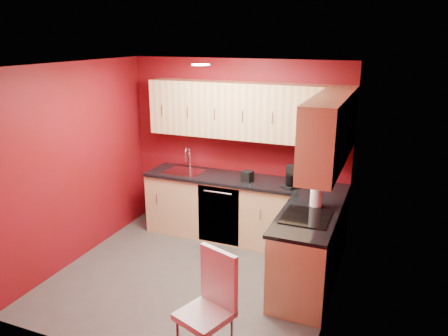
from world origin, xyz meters
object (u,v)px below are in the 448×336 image
Objects in this scene: napkin_holder at (247,176)px; paper_towel at (316,194)px; sink at (185,169)px; coffee_maker at (290,177)px; dining_chair at (205,310)px; microwave at (321,151)px.

paper_towel reaches higher than napkin_holder.
sink is 1.87× the size of coffee_maker.
sink is 1.59m from coffee_maker.
paper_towel is 1.93m from dining_chair.
dining_chair is at bearing -109.40° from paper_towel.
microwave is 0.69m from paper_towel.
paper_towel is at bearing -28.69° from coffee_maker.
paper_towel is at bearing -29.10° from napkin_holder.
napkin_holder is at bearing 120.23° from dining_chair.
dining_chair is (-0.69, -1.40, -1.15)m from microwave.
microwave is 2.74× the size of coffee_maker.
microwave is 1.59m from napkin_holder.
napkin_holder is at bearing 150.90° from paper_towel.
napkin_holder is (-0.59, 0.02, -0.07)m from coffee_maker.
paper_towel is (0.43, -0.55, 0.02)m from coffee_maker.
sink is at bearing 154.40° from microwave.
microwave is at bearing -37.17° from coffee_maker.
napkin_holder is at bearing -159.39° from coffee_maker.
coffee_maker is 2.36m from dining_chair.
dining_chair is (0.41, -2.32, -0.47)m from napkin_holder.
paper_towel is 0.31× the size of dining_chair.
paper_towel is (2.01, -0.66, 0.12)m from sink.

